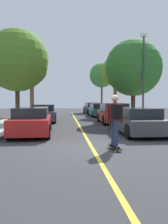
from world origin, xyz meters
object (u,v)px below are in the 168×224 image
street_tree_left_nearest (17,60)px  street_tree_right_far (102,75)px  street_tree_right_near (115,72)px  parked_car_right_nearest (136,121)px  parked_car_right_near (113,113)px  fire_hydrant (148,120)px  street_tree_right_nearest (133,68)px  parked_car_left_nearest (32,121)px  street_tree_left_near (32,70)px  parked_car_left_near (44,113)px  parked_car_right_farthest (93,108)px  skateboard (115,147)px  parked_car_right_far (99,110)px  skateboarder (115,117)px  streetlamp (143,72)px

street_tree_left_nearest → street_tree_right_far: street_tree_right_far is taller
street_tree_right_near → parked_car_right_nearest: bearing=-97.3°
parked_car_right_near → fire_hydrant: (1.50, -3.00, -0.21)m
parked_car_right_nearest → street_tree_right_nearest: 7.48m
parked_car_left_nearest → fire_hydrant: bearing=19.3°
parked_car_right_nearest → street_tree_left_near: 15.48m
street_tree_left_near → parked_car_left_nearest: bearing=-82.7°
parked_car_left_nearest → street_tree_right_nearest: bearing=42.6°
parked_car_left_near → fire_hydrant: parked_car_left_near is taller
parked_car_right_farthest → parked_car_left_nearest: bearing=-105.5°
parked_car_left_near → parked_car_right_farthest: 12.14m
parked_car_left_nearest → parked_car_right_farthest: size_ratio=0.97×
parked_car_left_nearest → street_tree_left_near: street_tree_left_near is taller
street_tree_right_near → skateboard: 17.47m
parked_car_right_far → parked_car_right_farthest: bearing=90.0°
parked_car_right_near → street_tree_right_far: street_tree_right_far is taller
skateboard → skateboarder: size_ratio=0.50×
parked_car_right_near → skateboard: parked_car_right_near is taller
parked_car_right_farthest → skateboard: parked_car_right_farthest is taller
parked_car_left_nearest → street_tree_right_nearest: street_tree_right_nearest is taller
street_tree_left_near → street_tree_right_nearest: bearing=-39.7°
parked_car_right_near → parked_car_right_far: (0.00, 7.23, -0.05)m
parked_car_left_near → parked_car_right_nearest: parked_car_left_near is taller
parked_car_right_far → parked_car_right_farthest: size_ratio=1.00×
street_tree_left_near → street_tree_right_far: street_tree_right_far is taller
parked_car_right_far → street_tree_right_nearest: bearing=-75.3°
streetlamp → street_tree_right_near: bearing=90.5°
parked_car_left_nearest → street_tree_left_nearest: size_ratio=0.71×
street_tree_left_nearest → skateboarder: size_ratio=3.71×
parked_car_left_nearest → parked_car_right_nearest: size_ratio=1.03×
street_tree_left_nearest → skateboard: 11.37m
street_tree_right_nearest → street_tree_right_near: bearing=90.0°
parked_car_left_nearest → streetlamp: size_ratio=0.77×
parked_car_left_near → street_tree_left_near: (-1.67, 6.13, 3.99)m
parked_car_left_near → parked_car_right_farthest: bearing=65.7°
street_tree_left_near → street_tree_right_far: 11.94m
street_tree_right_nearest → skateboard: size_ratio=6.92×
skateboard → parked_car_right_nearest: bearing=63.4°
parked_car_right_near → street_tree_right_nearest: 3.81m
parked_car_right_far → street_tree_right_far: (1.67, 9.10, 4.35)m
parked_car_left_nearest → parked_car_right_near: parked_car_right_near is taller
parked_car_left_near → street_tree_right_far: size_ratio=0.67×
skateboard → parked_car_left_nearest: bearing=129.1°
parked_car_right_far → parked_car_right_farthest: parked_car_right_farthest is taller
street_tree_left_nearest → street_tree_left_near: bearing=90.0°
street_tree_right_nearest → skateboarder: street_tree_right_nearest is taller
street_tree_right_nearest → fire_hydrant: bearing=-92.5°
parked_car_right_nearest → parked_car_right_far: 12.83m
parked_car_right_nearest → skateboarder: bearing=-116.3°
parked_car_left_near → fire_hydrant: (6.49, -4.65, -0.17)m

